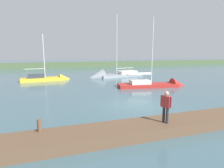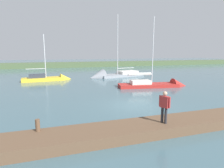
# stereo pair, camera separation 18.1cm
# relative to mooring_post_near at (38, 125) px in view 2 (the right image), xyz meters

# --- Properties ---
(ground_plane) EXTENTS (200.00, 200.00, 0.00)m
(ground_plane) POSITION_rel_mooring_post_near_xyz_m (-6.95, -4.19, -0.82)
(ground_plane) COLOR #42606B
(far_shoreline) EXTENTS (180.00, 8.00, 2.40)m
(far_shoreline) POSITION_rel_mooring_post_near_xyz_m (-6.95, -46.95, -0.82)
(far_shoreline) COLOR #4C603D
(far_shoreline) RESTS_ON ground_plane
(dock_pier) EXTENTS (18.28, 1.93, 0.53)m
(dock_pier) POSITION_rel_mooring_post_near_xyz_m (-6.95, 0.68, -0.55)
(dock_pier) COLOR brown
(dock_pier) RESTS_ON ground_plane
(mooring_post_near) EXTENTS (0.21, 0.21, 0.58)m
(mooring_post_near) POSITION_rel_mooring_post_near_xyz_m (0.00, 0.00, 0.00)
(mooring_post_near) COLOR brown
(mooring_post_near) RESTS_ON dock_pier
(sailboat_far_right) EXTENTS (7.12, 2.33, 7.51)m
(sailboat_far_right) POSITION_rel_mooring_post_near_xyz_m (-0.36, -20.09, -0.64)
(sailboat_far_right) COLOR gold
(sailboat_far_right) RESTS_ON ground_plane
(sailboat_near_dock) EXTENTS (8.82, 3.28, 9.25)m
(sailboat_near_dock) POSITION_rel_mooring_post_near_xyz_m (-13.11, -10.86, -0.74)
(sailboat_near_dock) COLOR #B22823
(sailboat_near_dock) RESTS_ON ground_plane
(sailboat_outer_mooring) EXTENTS (10.45, 4.97, 11.67)m
(sailboat_outer_mooring) POSITION_rel_mooring_post_near_xyz_m (-10.08, -21.12, -0.67)
(sailboat_outer_mooring) COLOR gray
(sailboat_outer_mooring) RESTS_ON ground_plane
(person_on_dock) EXTENTS (0.40, 0.59, 1.70)m
(person_on_dock) POSITION_rel_mooring_post_near_xyz_m (-6.22, 0.90, 0.69)
(person_on_dock) COLOR #28282D
(person_on_dock) RESTS_ON dock_pier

